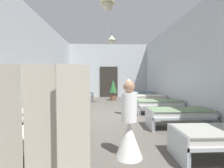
# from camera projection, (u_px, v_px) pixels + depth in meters

# --- Properties ---
(ground_plane) EXTENTS (6.72, 12.64, 0.10)m
(ground_plane) POSITION_uv_depth(u_px,v_px,m) (111.00, 115.00, 6.73)
(ground_plane) COLOR #59544C
(room_shell) EXTENTS (6.52, 12.24, 4.17)m
(room_shell) POSITION_uv_depth(u_px,v_px,m) (110.00, 67.00, 7.98)
(room_shell) COLOR silver
(room_shell) RESTS_ON ground
(bed_left_row_0) EXTENTS (1.90, 0.84, 0.57)m
(bed_left_row_0) POSITION_uv_depth(u_px,v_px,m) (6.00, 139.00, 2.84)
(bed_left_row_0) COLOR #B7BCC1
(bed_left_row_0) RESTS_ON ground
(bed_left_row_1) EXTENTS (1.90, 0.84, 0.57)m
(bed_left_row_1) POSITION_uv_depth(u_px,v_px,m) (46.00, 115.00, 4.74)
(bed_left_row_1) COLOR #B7BCC1
(bed_left_row_1) RESTS_ON ground
(bed_right_row_1) EXTENTS (1.90, 0.84, 0.57)m
(bed_right_row_1) POSITION_uv_depth(u_px,v_px,m) (179.00, 113.00, 4.90)
(bed_right_row_1) COLOR #B7BCC1
(bed_right_row_1) RESTS_ON ground
(bed_left_row_2) EXTENTS (1.90, 0.84, 0.57)m
(bed_left_row_2) POSITION_uv_depth(u_px,v_px,m) (63.00, 104.00, 6.63)
(bed_left_row_2) COLOR #B7BCC1
(bed_left_row_2) RESTS_ON ground
(bed_right_row_2) EXTENTS (1.90, 0.84, 0.57)m
(bed_right_row_2) POSITION_uv_depth(u_px,v_px,m) (159.00, 103.00, 6.79)
(bed_right_row_2) COLOR #B7BCC1
(bed_right_row_2) RESTS_ON ground
(bed_left_row_3) EXTENTS (1.90, 0.84, 0.57)m
(bed_left_row_3) POSITION_uv_depth(u_px,v_px,m) (73.00, 98.00, 8.53)
(bed_left_row_3) COLOR #B7BCC1
(bed_left_row_3) RESTS_ON ground
(bed_right_row_3) EXTENTS (1.90, 0.84, 0.57)m
(bed_right_row_3) POSITION_uv_depth(u_px,v_px,m) (147.00, 98.00, 8.69)
(bed_right_row_3) COLOR #B7BCC1
(bed_right_row_3) RESTS_ON ground
(bed_left_row_4) EXTENTS (1.90, 0.84, 0.57)m
(bed_left_row_4) POSITION_uv_depth(u_px,v_px,m) (79.00, 94.00, 10.43)
(bed_left_row_4) COLOR #B7BCC1
(bed_left_row_4) RESTS_ON ground
(bed_right_row_4) EXTENTS (1.90, 0.84, 0.57)m
(bed_right_row_4) POSITION_uv_depth(u_px,v_px,m) (140.00, 94.00, 10.59)
(bed_right_row_4) COLOR #B7BCC1
(bed_right_row_4) RESTS_ON ground
(nurse_near_aisle) EXTENTS (0.52, 0.52, 1.49)m
(nurse_near_aisle) POSITION_uv_depth(u_px,v_px,m) (129.00, 130.00, 3.08)
(nurse_near_aisle) COLOR white
(nurse_near_aisle) RESTS_ON ground
(nurse_mid_aisle) EXTENTS (0.52, 0.52, 1.49)m
(nurse_mid_aisle) POSITION_uv_depth(u_px,v_px,m) (129.00, 102.00, 6.48)
(nurse_mid_aisle) COLOR white
(nurse_mid_aisle) RESTS_ON ground
(potted_plant) EXTENTS (0.54, 0.54, 1.40)m
(potted_plant) POSITION_uv_depth(u_px,v_px,m) (113.00, 88.00, 10.80)
(potted_plant) COLOR brown
(potted_plant) RESTS_ON ground
(privacy_screen) EXTENTS (1.24, 0.22, 1.70)m
(privacy_screen) POSITION_uv_depth(u_px,v_px,m) (41.00, 132.00, 2.01)
(privacy_screen) COLOR #BCB29E
(privacy_screen) RESTS_ON ground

